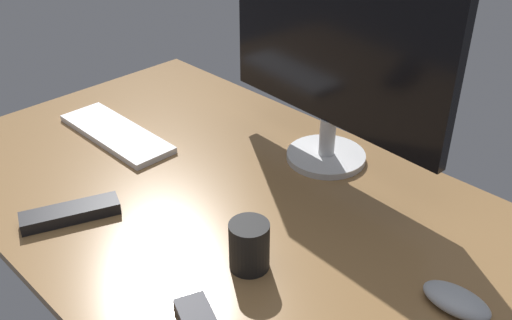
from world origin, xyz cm
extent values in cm
cube|color=olive|center=(0.00, 0.00, 1.00)|extent=(140.00, 84.00, 2.00)
cylinder|color=silver|center=(5.64, 27.72, 2.78)|extent=(18.62, 18.62, 1.57)
cylinder|color=silver|center=(5.64, 27.72, 8.11)|extent=(3.72, 3.72, 9.09)
cube|color=black|center=(5.64, 27.72, 32.59)|extent=(59.77, 6.38, 39.88)
cube|color=white|center=(-38.77, -1.46, 2.77)|extent=(35.03, 11.68, 1.54)
ellipsoid|color=#999EA5|center=(51.47, 6.04, 3.58)|extent=(12.09, 7.06, 3.15)
cube|color=black|center=(-15.77, -27.09, 3.27)|extent=(12.03, 20.04, 2.53)
cylinder|color=black|center=(19.93, -11.27, 6.72)|extent=(7.34, 7.34, 9.45)
camera|label=1|loc=(78.41, -67.16, 73.92)|focal=41.04mm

